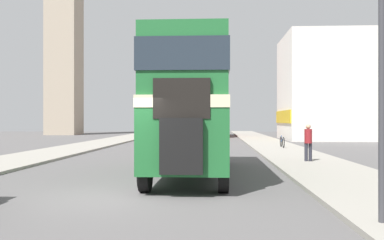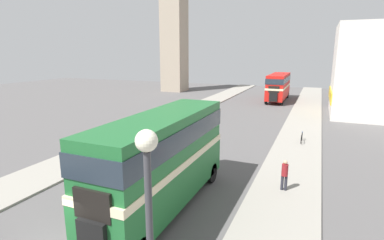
# 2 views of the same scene
# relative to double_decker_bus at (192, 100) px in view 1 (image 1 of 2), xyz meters

# --- Properties ---
(ground_plane) EXTENTS (120.00, 120.00, 0.00)m
(ground_plane) POSITION_rel_double_decker_bus_xyz_m (-1.72, -4.67, -2.65)
(ground_plane) COLOR #565454
(double_decker_bus) EXTENTS (2.41, 9.54, 4.48)m
(double_decker_bus) POSITION_rel_double_decker_bus_xyz_m (0.00, 0.00, 0.00)
(double_decker_bus) COLOR #1E602D
(double_decker_bus) RESTS_ON ground_plane
(bus_distant) EXTENTS (2.45, 9.89, 4.03)m
(bus_distant) POSITION_rel_double_decker_bus_xyz_m (0.59, 35.26, -0.25)
(bus_distant) COLOR red
(bus_distant) RESTS_ON ground_plane
(pedestrian_walking) EXTENTS (0.33, 0.33, 1.64)m
(pedestrian_walking) POSITION_rel_double_decker_bus_xyz_m (4.94, 3.96, -1.61)
(pedestrian_walking) COLOR #282833
(pedestrian_walking) RESTS_ON sidewalk_right
(bicycle_on_pavement) EXTENTS (0.05, 1.76, 0.78)m
(bicycle_on_pavement) POSITION_rel_double_decker_bus_xyz_m (5.27, 13.49, -2.17)
(bicycle_on_pavement) COLOR black
(bicycle_on_pavement) RESTS_ON sidewalk_right
(street_lamp) EXTENTS (0.36, 0.36, 5.86)m
(street_lamp) POSITION_rel_double_decker_bus_xyz_m (3.81, -7.43, 1.30)
(street_lamp) COLOR #38383D
(street_lamp) RESTS_ON sidewalk_right
(church_tower) EXTENTS (4.20, 4.20, 34.94)m
(church_tower) POSITION_rel_double_decker_bus_xyz_m (-19.16, 40.14, 15.20)
(church_tower) COLOR tan
(church_tower) RESTS_ON ground_plane
(shop_building_block) EXTENTS (16.08, 9.22, 10.26)m
(shop_building_block) POSITION_rel_double_decker_bus_xyz_m (15.56, 27.68, 2.47)
(shop_building_block) COLOR silver
(shop_building_block) RESTS_ON ground_plane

